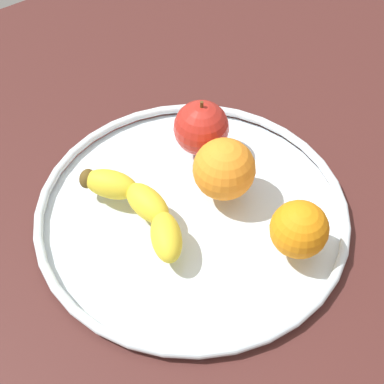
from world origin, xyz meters
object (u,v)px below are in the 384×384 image
Objects in this scene: fruit_bowl at (192,212)px; orange_back_left at (224,169)px; orange_front_left at (299,229)px; banana at (138,206)px; apple at (201,128)px.

fruit_bowl is 5.05× the size of orange_back_left.
orange_front_left is at bearing -172.80° from orange_back_left.
banana is 19.51cm from orange_front_left.
apple reaches higher than banana.
banana is at bearing 39.96° from orange_front_left.
fruit_bowl is at bearing 28.13° from orange_front_left.
fruit_bowl is 6.90cm from orange_back_left.
orange_back_left is at bearing 7.20° from orange_front_left.
apple is 8.15cm from orange_back_left.
banana is 11.54cm from orange_back_left.
apple is 1.20× the size of orange_front_left.
banana is 14.25cm from apple.
apple is at bearing -2.13° from orange_front_left.
orange_back_left is at bearing -90.49° from fruit_bowl.
orange_front_left is 0.87× the size of orange_back_left.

